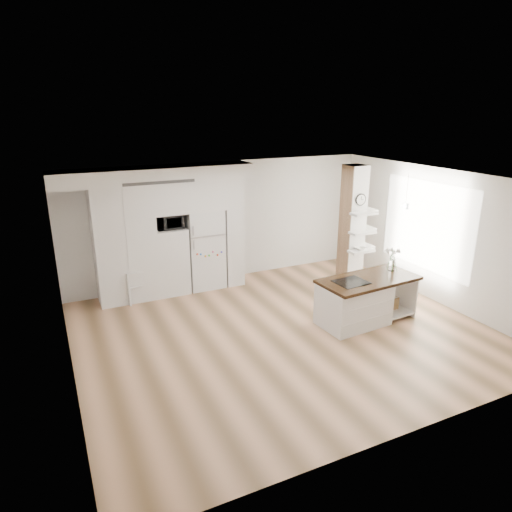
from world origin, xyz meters
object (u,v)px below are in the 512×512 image
at_px(floor_plant_a, 340,275).
at_px(kitchen_island, 359,300).
at_px(refrigerator, 204,248).
at_px(bookshelf, 140,287).

bearing_deg(floor_plant_a, kitchen_island, -115.32).
height_order(refrigerator, bookshelf, refrigerator).
xyz_separation_m(kitchen_island, floor_plant_a, (0.78, 1.65, -0.20)).
relative_size(kitchen_island, bookshelf, 2.84).
distance_m(bookshelf, floor_plant_a, 4.35).
bearing_deg(kitchen_island, bookshelf, 136.96).
xyz_separation_m(refrigerator, bookshelf, (-1.47, -0.18, -0.58)).
xyz_separation_m(refrigerator, floor_plant_a, (2.73, -1.29, -0.63)).
relative_size(refrigerator, floor_plant_a, 3.57).
distance_m(kitchen_island, bookshelf, 4.40).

